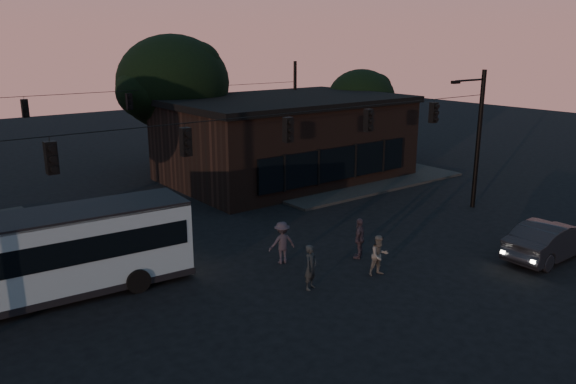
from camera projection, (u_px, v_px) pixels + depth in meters
ground at (355, 293)px, 20.55m from camera, size 120.00×120.00×0.00m
sidewalk_far_right at (338, 175)px, 38.31m from camera, size 14.00×10.00×0.15m
building at (285, 138)px, 37.36m from camera, size 15.40×10.41×5.40m
tree_behind at (173, 83)px, 38.12m from camera, size 7.60×7.60×9.43m
tree_right at (361, 98)px, 43.72m from camera, size 5.20×5.20×6.86m
signal_rig_near at (288, 157)px, 22.45m from camera, size 26.24×0.30×7.50m
signal_rig_far at (131, 120)px, 34.75m from camera, size 26.24×0.30×7.50m
bus at (30, 255)px, 19.45m from camera, size 11.29×3.42×3.13m
car at (550, 240)px, 23.72m from camera, size 4.91×1.71×1.62m
pedestrian_a at (311, 267)px, 20.74m from camera, size 0.74×0.63×1.73m
pedestrian_b at (379, 255)px, 21.98m from camera, size 0.92×0.79×1.63m
pedestrian_c at (360, 238)px, 23.71m from camera, size 1.11×0.89×1.77m
pedestrian_d at (282, 242)px, 23.17m from camera, size 1.27×0.89×1.79m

